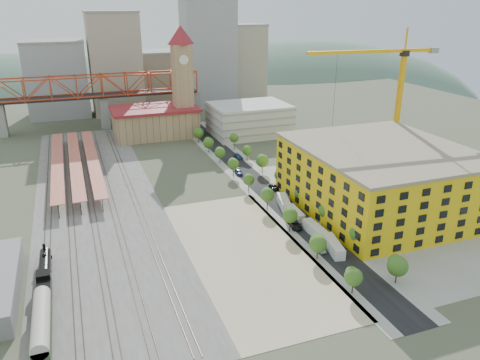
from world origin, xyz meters
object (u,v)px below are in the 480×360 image
object	(u,v)px
clock_tower	(182,71)
construction_building	(381,178)
tower_crane	(392,87)
locomotive	(45,274)
site_trailer_d	(284,203)
site_trailer_b	(316,231)
coach	(42,325)
site_trailer_a	(333,246)
site_trailer_c	(295,213)
car_0	(315,244)

from	to	relation	value
clock_tower	construction_building	xyz separation A→B (m)	(34.00, -99.99, -19.29)
tower_crane	locomotive	bearing A→B (deg)	-163.91
construction_building	site_trailer_d	xyz separation A→B (m)	(-26.00, 10.23, -8.05)
tower_crane	site_trailer_b	world-z (taller)	tower_crane
site_trailer_d	coach	bearing A→B (deg)	-135.70
clock_tower	site_trailer_a	world-z (taller)	clock_tower
clock_tower	coach	xyz separation A→B (m)	(-58.00, -127.69, -25.69)
clock_tower	site_trailer_a	bearing A→B (deg)	-86.12
clock_tower	site_trailer_d	bearing A→B (deg)	-84.91
site_trailer_c	site_trailer_d	bearing A→B (deg)	93.28
construction_building	site_trailer_d	size ratio (longest dim) A/B	5.10
site_trailer_b	site_trailer_a	bearing A→B (deg)	-91.25
tower_crane	coach	bearing A→B (deg)	-155.02
construction_building	site_trailer_c	bearing A→B (deg)	174.26
construction_building	coach	bearing A→B (deg)	-163.24
car_0	site_trailer_d	bearing A→B (deg)	91.30
tower_crane	car_0	size ratio (longest dim) A/B	11.91
clock_tower	locomotive	size ratio (longest dim) A/B	2.40
locomotive	site_trailer_b	size ratio (longest dim) A/B	2.15
coach	site_trailer_b	size ratio (longest dim) A/B	1.79
clock_tower	car_0	world-z (taller)	clock_tower
construction_building	car_0	world-z (taller)	construction_building
site_trailer_a	site_trailer_b	distance (m)	8.93
locomotive	site_trailer_b	world-z (taller)	locomotive
site_trailer_a	site_trailer_c	bearing A→B (deg)	101.14
clock_tower	construction_building	size ratio (longest dim) A/B	1.03
construction_building	site_trailer_c	world-z (taller)	construction_building
site_trailer_b	site_trailer_c	xyz separation A→B (m)	(0.00, 11.79, -0.19)
construction_building	site_trailer_a	size ratio (longest dim) A/B	5.10
clock_tower	site_trailer_b	world-z (taller)	clock_tower
locomotive	tower_crane	bearing A→B (deg)	16.09
locomotive	site_trailer_a	bearing A→B (deg)	-8.74
clock_tower	coach	size ratio (longest dim) A/B	2.89
site_trailer_d	clock_tower	bearing A→B (deg)	109.51
construction_building	locomotive	bearing A→B (deg)	-175.06
site_trailer_c	site_trailer_d	size ratio (longest dim) A/B	0.87
locomotive	tower_crane	world-z (taller)	tower_crane
site_trailer_b	coach	bearing A→B (deg)	-165.58
coach	locomotive	bearing A→B (deg)	90.00
tower_crane	site_trailer_b	distance (m)	63.36
tower_crane	site_trailer_d	world-z (taller)	tower_crane
coach	clock_tower	bearing A→B (deg)	65.57
construction_building	tower_crane	distance (m)	37.47
tower_crane	site_trailer_c	xyz separation A→B (m)	(-45.25, -21.52, -29.46)
coach	site_trailer_d	bearing A→B (deg)	29.88
clock_tower	construction_building	bearing A→B (deg)	-71.22
construction_building	site_trailer_d	distance (m)	29.08
locomotive	site_trailer_b	xyz separation A→B (m)	(66.00, -1.22, -0.64)
construction_building	locomotive	world-z (taller)	construction_building
construction_building	site_trailer_d	world-z (taller)	construction_building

